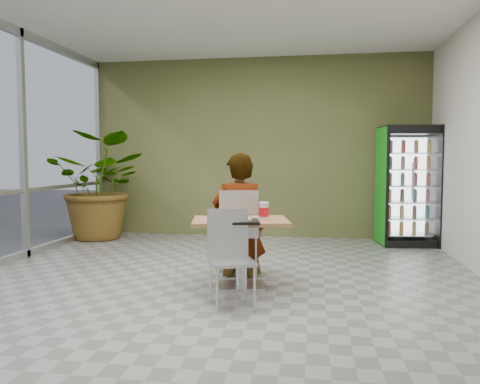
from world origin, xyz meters
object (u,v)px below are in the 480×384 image
(chair_near, at_px, (230,249))
(potted_plant, at_px, (102,186))
(soda_cup, at_px, (264,211))
(chair_far, at_px, (239,226))
(seated_woman, at_px, (239,227))
(beverage_fridge, at_px, (408,186))
(dining_table, at_px, (240,239))
(cafeteria_tray, at_px, (235,222))

(chair_near, height_order, potted_plant, potted_plant)
(soda_cup, relative_size, potted_plant, 0.10)
(chair_far, bearing_deg, potted_plant, -45.18)
(chair_near, distance_m, seated_woman, 1.15)
(potted_plant, bearing_deg, beverage_fridge, 2.41)
(chair_near, distance_m, soda_cup, 0.71)
(dining_table, bearing_deg, soda_cup, 3.16)
(dining_table, bearing_deg, beverage_fridge, 52.60)
(chair_far, bearing_deg, beverage_fridge, -140.47)
(chair_near, bearing_deg, potted_plant, 108.82)
(dining_table, relative_size, soda_cup, 6.06)
(chair_near, height_order, soda_cup, soda_cup)
(chair_far, relative_size, potted_plant, 0.56)
(cafeteria_tray, bearing_deg, seated_woman, 96.55)
(chair_far, xyz_separation_m, beverage_fridge, (2.37, 2.46, 0.36))
(seated_woman, xyz_separation_m, potted_plant, (-2.78, 2.18, 0.34))
(dining_table, relative_size, cafeteria_tray, 2.36)
(dining_table, relative_size, potted_plant, 0.61)
(chair_near, bearing_deg, beverage_fridge, 35.13)
(seated_woman, height_order, soda_cup, seated_woman)
(dining_table, xyz_separation_m, beverage_fridge, (2.28, 2.98, 0.43))
(dining_table, height_order, cafeteria_tray, cafeteria_tray)
(beverage_fridge, bearing_deg, cafeteria_tray, -131.62)
(soda_cup, distance_m, beverage_fridge, 3.59)
(cafeteria_tray, bearing_deg, chair_far, 96.16)
(dining_table, height_order, seated_woman, seated_woman)
(seated_woman, height_order, beverage_fridge, beverage_fridge)
(chair_far, height_order, potted_plant, potted_plant)
(dining_table, relative_size, beverage_fridge, 0.59)
(beverage_fridge, bearing_deg, seated_woman, -141.59)
(chair_far, height_order, seated_woman, seated_woman)
(dining_table, bearing_deg, cafeteria_tray, -91.22)
(chair_far, relative_size, soda_cup, 5.56)
(chair_far, height_order, soda_cup, chair_far)
(chair_far, distance_m, seated_woman, 0.06)
(chair_far, relative_size, seated_woman, 0.58)
(chair_near, distance_m, beverage_fridge, 4.24)
(chair_far, bearing_deg, cafeteria_tray, 89.67)
(soda_cup, xyz_separation_m, beverage_fridge, (2.03, 2.96, 0.12))
(potted_plant, bearing_deg, chair_near, -49.15)
(chair_near, xyz_separation_m, potted_plant, (-2.88, 3.33, 0.39))
(chair_near, bearing_deg, chair_far, 72.31)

